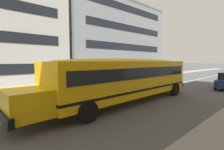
% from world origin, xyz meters
% --- Properties ---
extents(ground_plane, '(400.00, 400.00, 0.00)m').
position_xyz_m(ground_plane, '(0.00, 0.00, 0.00)').
color(ground_plane, '#4C4C4F').
extents(sidewalk_far, '(120.00, 3.00, 0.01)m').
position_xyz_m(sidewalk_far, '(0.00, 8.28, 0.01)').
color(sidewalk_far, gray).
rests_on(sidewalk_far, ground_plane).
extents(lane_centreline, '(110.00, 0.16, 0.01)m').
position_xyz_m(lane_centreline, '(0.00, 0.00, 0.00)').
color(lane_centreline, silver).
rests_on(lane_centreline, ground_plane).
extents(school_bus, '(13.11, 3.11, 2.92)m').
position_xyz_m(school_bus, '(-1.12, -1.94, 1.74)').
color(school_bus, yellow).
rests_on(school_bus, ground_plane).
extents(parked_car_black_under_tree, '(3.96, 2.01, 1.64)m').
position_xyz_m(parked_car_black_under_tree, '(10.86, 5.58, 0.84)').
color(parked_car_black_under_tree, black).
rests_on(parked_car_black_under_tree, ground_plane).
extents(parked_car_grey_by_hydrant, '(3.98, 2.03, 1.64)m').
position_xyz_m(parked_car_grey_by_hydrant, '(17.06, 5.49, 0.84)').
color(parked_car_grey_by_hydrant, gray).
rests_on(parked_car_grey_by_hydrant, ground_plane).
extents(apartment_block_far_centre, '(21.11, 10.84, 13.30)m').
position_xyz_m(apartment_block_far_centre, '(12.55, 15.17, 6.65)').
color(apartment_block_far_centre, gray).
rests_on(apartment_block_far_centre, ground_plane).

